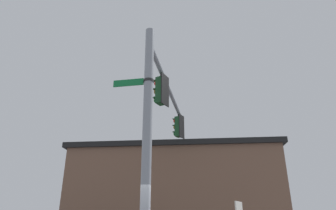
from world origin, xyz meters
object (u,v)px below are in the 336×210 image
(traffic_light_mid_inner, at_px, (178,127))
(bird_flying, at_px, (162,76))
(street_name_sign, at_px, (139,82))
(traffic_light_nearest_pole, at_px, (161,91))

(traffic_light_mid_inner, relative_size, bird_flying, 3.38)
(bird_flying, bearing_deg, street_name_sign, -156.88)
(bird_flying, bearing_deg, traffic_light_nearest_pole, -150.30)
(traffic_light_nearest_pole, xyz_separation_m, bird_flying, (3.07, 1.75, 2.44))
(traffic_light_mid_inner, height_order, bird_flying, bird_flying)
(traffic_light_mid_inner, xyz_separation_m, bird_flying, (-1.18, 0.28, 2.44))
(traffic_light_nearest_pole, distance_m, traffic_light_mid_inner, 4.50)
(street_name_sign, bearing_deg, bird_flying, 23.12)
(traffic_light_mid_inner, bearing_deg, street_name_sign, -163.37)
(traffic_light_mid_inner, distance_m, street_name_sign, 6.42)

